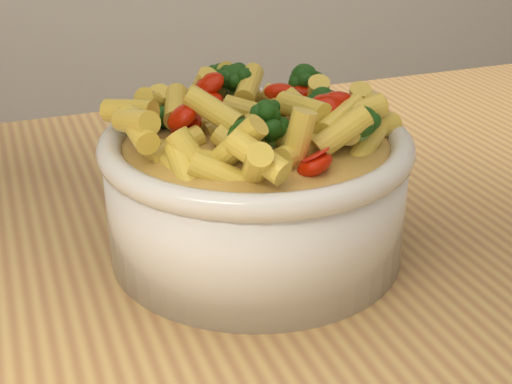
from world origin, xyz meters
name	(u,v)px	position (x,y,z in m)	size (l,w,h in m)	color
serving_bowl	(256,191)	(0.08, 0.05, 0.95)	(0.22, 0.22, 0.09)	silver
pasta_salad	(256,113)	(0.08, 0.05, 1.01)	(0.17, 0.17, 0.04)	gold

